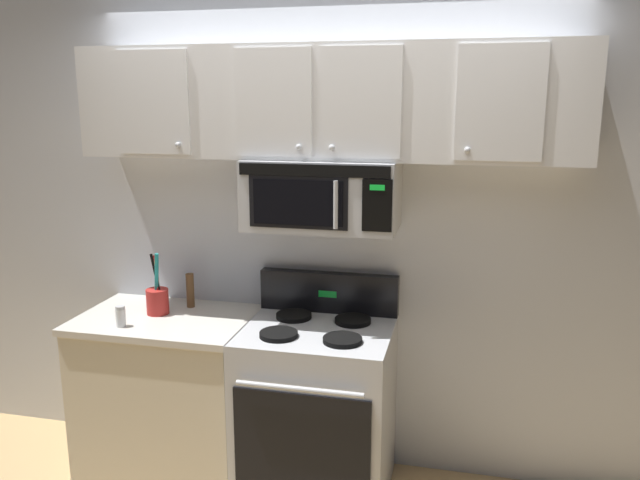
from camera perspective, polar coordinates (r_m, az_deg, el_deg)
The scene contains 8 objects.
back_wall at distance 3.46m, azimuth 1.13°, elevation 1.06°, with size 5.20×0.10×2.70m, color silver.
stove_range at distance 3.42m, azimuth -0.26°, elevation -14.81°, with size 0.76×0.69×1.12m.
over_range_microwave at distance 3.18m, azimuth 0.20°, elevation 4.15°, with size 0.76×0.43×0.35m.
upper_cabinets at distance 3.18m, azimuth 0.34°, elevation 12.27°, with size 2.50×0.36×0.55m.
counter_segment at distance 3.70m, azimuth -13.36°, elevation -13.25°, with size 0.93×0.65×0.90m.
utensil_crock_red at distance 3.55m, azimuth -14.43°, elevation -5.14°, with size 0.12×0.12×0.34m.
salt_shaker at distance 3.42m, azimuth -17.51°, elevation -6.58°, with size 0.05×0.05×0.11m.
pepper_mill at distance 3.62m, azimuth -11.61°, elevation -4.47°, with size 0.04×0.04×0.19m, color brown.
Camera 1 is at (0.70, -2.53, 2.05)m, focal length 35.53 mm.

